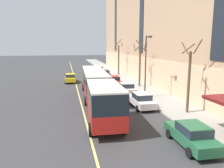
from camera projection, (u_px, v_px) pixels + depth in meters
ground_plane at (95, 124)px, 18.22m from camera, size 260.00×260.00×0.00m
sidewalk at (176, 107)px, 22.90m from camera, size 4.49×160.00×0.15m
city_bus at (97, 87)px, 23.88m from camera, size 3.59×19.84×3.44m
parked_car_silver_0 at (99, 70)px, 51.85m from camera, size 2.03×4.22×1.56m
parked_car_white_2 at (126, 88)px, 29.22m from camera, size 2.03×4.27×1.56m
parked_car_white_3 at (141, 100)px, 23.03m from camera, size 1.97×4.78×1.56m
parked_car_green_4 at (192, 135)px, 14.06m from camera, size 2.07×4.64×1.56m
parked_car_darkgray_5 at (105, 74)px, 44.45m from camera, size 2.06×4.84×1.56m
parked_car_red_6 at (114, 81)px, 35.71m from camera, size 2.08×4.81×1.56m
taxi_cab at (71, 78)px, 38.48m from camera, size 2.09×4.32×1.56m
street_tree_mid_block at (189, 78)px, 20.40m from camera, size 1.44×1.48×6.88m
street_tree_far_uptown at (140, 63)px, 33.81m from camera, size 2.03×1.99×7.13m
street_tree_far_downtown at (119, 58)px, 47.33m from camera, size 1.82×1.77×7.66m
street_lamp at (146, 61)px, 26.19m from camera, size 0.36×1.48×7.45m
lane_centerline at (84, 114)px, 20.96m from camera, size 0.16×140.00×0.01m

